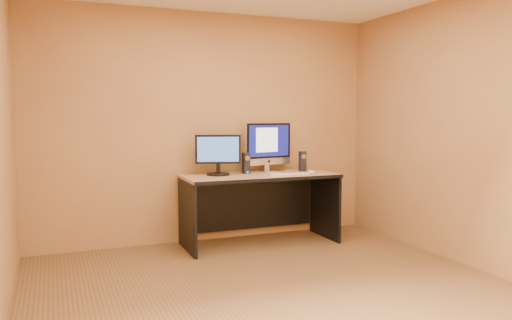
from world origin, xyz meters
The scene contains 11 objects.
floor centered at (0.00, 0.00, 0.00)m, with size 4.00×4.00×0.00m, color brown.
walls centered at (0.00, 0.00, 1.30)m, with size 4.00×4.00×2.60m, color #A37A41, non-canonical shape.
desk centered at (0.47, 1.58, 0.39)m, with size 1.70×0.74×0.78m, color tan, non-canonical shape.
imac centered at (0.68, 1.79, 1.08)m, with size 0.60×0.22×0.58m, color silver, non-canonical shape.
second_monitor centered at (0.02, 1.70, 1.01)m, with size 0.51×0.25×0.45m, color black, non-canonical shape.
speaker_left centered at (0.36, 1.73, 0.90)m, with size 0.07×0.08×0.23m, color black, non-canonical shape.
speaker_right centered at (1.06, 1.70, 0.90)m, with size 0.07×0.08×0.23m, color black, non-canonical shape.
keyboard centered at (0.75, 1.41, 0.79)m, with size 0.46×0.12×0.02m, color silver.
mouse centered at (1.04, 1.44, 0.80)m, with size 0.06×0.11×0.04m, color white.
cable_a centered at (0.81, 1.87, 0.79)m, with size 0.01×0.01×0.23m, color black.
cable_b centered at (0.64, 1.86, 0.79)m, with size 0.01×0.01×0.19m, color black.
Camera 1 is at (-1.66, -3.49, 1.44)m, focal length 35.00 mm.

